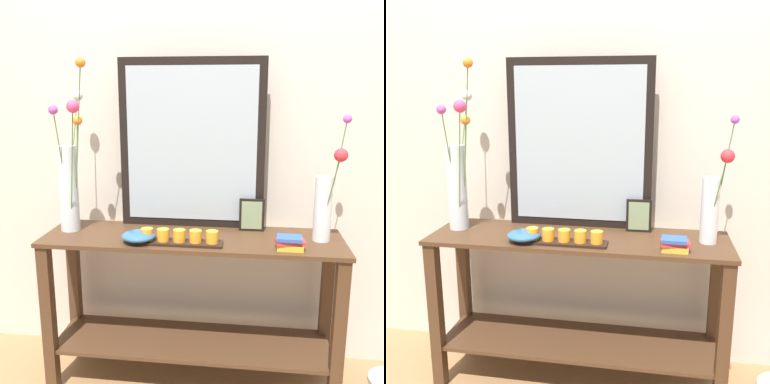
% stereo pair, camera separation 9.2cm
% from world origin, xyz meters
% --- Properties ---
extents(ground_plane, '(7.00, 6.00, 0.02)m').
position_xyz_m(ground_plane, '(0.00, 0.00, -0.01)').
color(ground_plane, '#997047').
extents(wall_back, '(6.40, 0.08, 2.70)m').
position_xyz_m(wall_back, '(0.00, 0.32, 1.35)').
color(wall_back, beige).
rests_on(wall_back, ground).
extents(console_table, '(1.42, 0.40, 0.77)m').
position_xyz_m(console_table, '(0.00, 0.00, 0.47)').
color(console_table, '#472D1C').
rests_on(console_table, ground).
extents(mirror_leaning, '(0.72, 0.03, 0.83)m').
position_xyz_m(mirror_leaning, '(-0.02, 0.17, 1.18)').
color(mirror_leaning, black).
rests_on(mirror_leaning, console_table).
extents(tall_vase_left, '(0.19, 0.31, 0.82)m').
position_xyz_m(tall_vase_left, '(-0.60, 0.02, 1.04)').
color(tall_vase_left, silver).
rests_on(tall_vase_left, console_table).
extents(vase_right, '(0.14, 0.14, 0.58)m').
position_xyz_m(vase_right, '(0.61, 0.01, 0.95)').
color(vase_right, silver).
rests_on(vase_right, console_table).
extents(candle_tray, '(0.39, 0.09, 0.07)m').
position_xyz_m(candle_tray, '(-0.04, -0.11, 0.79)').
color(candle_tray, black).
rests_on(candle_tray, console_table).
extents(picture_frame_small, '(0.12, 0.01, 0.16)m').
position_xyz_m(picture_frame_small, '(0.28, 0.12, 0.85)').
color(picture_frame_small, black).
rests_on(picture_frame_small, console_table).
extents(decorative_bowl, '(0.15, 0.15, 0.05)m').
position_xyz_m(decorative_bowl, '(-0.23, -0.12, 0.80)').
color(decorative_bowl, '#2D5B84').
rests_on(decorative_bowl, console_table).
extents(book_stack, '(0.13, 0.09, 0.06)m').
position_xyz_m(book_stack, '(0.45, -0.13, 0.80)').
color(book_stack, gold).
rests_on(book_stack, console_table).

